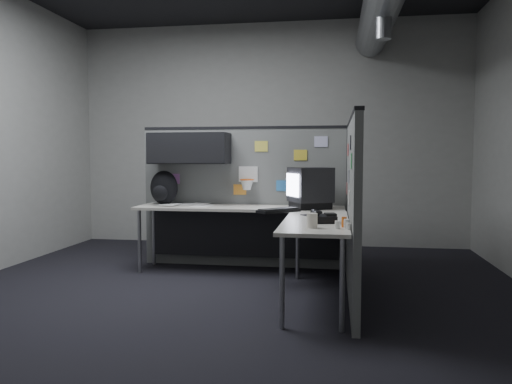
% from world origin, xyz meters
% --- Properties ---
extents(room, '(5.62, 5.62, 3.22)m').
position_xyz_m(room, '(0.56, 0.00, 2.10)').
color(room, black).
rests_on(room, ground).
extents(partition_back, '(2.44, 0.42, 1.63)m').
position_xyz_m(partition_back, '(-0.25, 1.23, 1.00)').
color(partition_back, '#60625F').
rests_on(partition_back, ground).
extents(partition_right, '(0.07, 2.23, 1.63)m').
position_xyz_m(partition_right, '(1.10, 0.22, 0.82)').
color(partition_right, '#60625F').
rests_on(partition_right, ground).
extents(desk, '(2.31, 2.11, 0.73)m').
position_xyz_m(desk, '(0.15, 0.70, 0.61)').
color(desk, beige).
rests_on(desk, ground).
extents(monitor, '(0.52, 0.52, 0.44)m').
position_xyz_m(monitor, '(0.68, 0.90, 0.96)').
color(monitor, black).
rests_on(monitor, desk).
extents(keyboard, '(0.43, 0.43, 0.04)m').
position_xyz_m(keyboard, '(0.39, 0.50, 0.75)').
color(keyboard, black).
rests_on(keyboard, desk).
extents(mouse, '(0.31, 0.30, 0.05)m').
position_xyz_m(mouse, '(0.77, 0.29, 0.75)').
color(mouse, black).
rests_on(mouse, desk).
extents(phone, '(0.24, 0.25, 0.10)m').
position_xyz_m(phone, '(0.84, -0.20, 0.77)').
color(phone, black).
rests_on(phone, desk).
extents(bottles, '(0.13, 0.18, 0.08)m').
position_xyz_m(bottles, '(1.01, -0.53, 0.76)').
color(bottles, silver).
rests_on(bottles, desk).
extents(cup, '(0.10, 0.10, 0.11)m').
position_xyz_m(cup, '(0.77, -0.54, 0.79)').
color(cup, silver).
rests_on(cup, desk).
extents(papers, '(0.77, 0.52, 0.02)m').
position_xyz_m(papers, '(-0.81, 1.09, 0.74)').
color(papers, white).
rests_on(papers, desk).
extents(backpack, '(0.38, 0.37, 0.39)m').
position_xyz_m(backpack, '(-1.00, 1.06, 0.92)').
color(backpack, black).
rests_on(backpack, desk).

